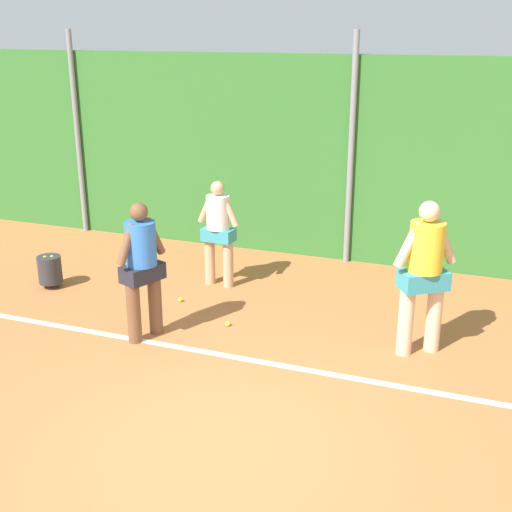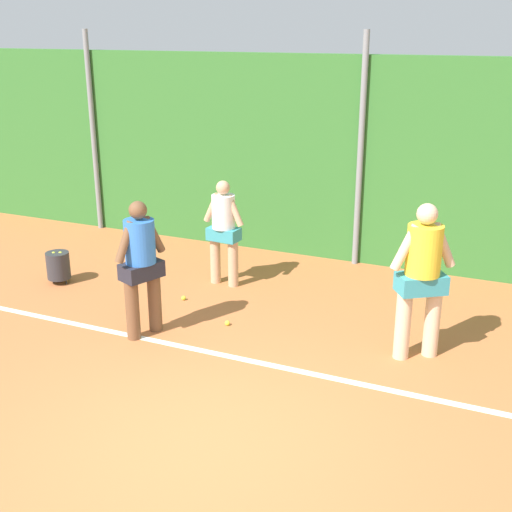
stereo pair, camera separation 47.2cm
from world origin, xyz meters
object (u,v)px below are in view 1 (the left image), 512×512
object	(u,v)px
tennis_ball_1	(180,300)
player_foreground_near	(142,264)
ball_hopper	(50,269)
tennis_ball_0	(408,292)
player_backcourt_far	(218,228)
tennis_ball_5	(228,324)
tennis_ball_4	(138,254)
tennis_ball_8	(141,251)
player_midcourt	(424,270)

from	to	relation	value
tennis_ball_1	player_foreground_near	bearing A→B (deg)	-85.28
ball_hopper	tennis_ball_0	bearing A→B (deg)	17.28
player_foreground_near	ball_hopper	size ratio (longest dim) A/B	3.49
player_backcourt_far	tennis_ball_5	distance (m)	1.76
tennis_ball_4	tennis_ball_8	bearing A→B (deg)	100.92
player_backcourt_far	tennis_ball_8	bearing A→B (deg)	-20.80
player_backcourt_far	tennis_ball_1	xyz separation A→B (m)	(-0.27, -0.82, -0.89)
player_midcourt	tennis_ball_0	size ratio (longest dim) A/B	29.10
player_midcourt	tennis_ball_0	bearing A→B (deg)	-112.82
tennis_ball_0	player_midcourt	bearing A→B (deg)	-78.61
tennis_ball_8	tennis_ball_5	bearing A→B (deg)	-40.83
tennis_ball_0	tennis_ball_8	bearing A→B (deg)	176.51
player_backcourt_far	tennis_ball_4	size ratio (longest dim) A/B	24.92
tennis_ball_5	tennis_ball_8	distance (m)	3.46
player_midcourt	tennis_ball_1	world-z (taller)	player_midcourt
player_midcourt	player_backcourt_far	bearing A→B (deg)	-54.98
ball_hopper	tennis_ball_1	xyz separation A→B (m)	(2.13, 0.17, -0.26)
player_foreground_near	player_backcourt_far	world-z (taller)	player_foreground_near
player_backcourt_far	tennis_ball_0	bearing A→B (deg)	-162.70
tennis_ball_0	tennis_ball_4	distance (m)	4.69
player_foreground_near	tennis_ball_8	distance (m)	3.54
ball_hopper	tennis_ball_0	world-z (taller)	ball_hopper
player_backcourt_far	tennis_ball_4	distance (m)	2.21
ball_hopper	tennis_ball_1	bearing A→B (deg)	4.54
player_backcourt_far	player_foreground_near	bearing A→B (deg)	89.97
tennis_ball_5	tennis_ball_0	bearing A→B (deg)	43.05
tennis_ball_1	ball_hopper	bearing A→B (deg)	-175.46
player_backcourt_far	tennis_ball_5	bearing A→B (deg)	122.33
tennis_ball_0	tennis_ball_1	size ratio (longest dim) A/B	1.00
player_midcourt	tennis_ball_4	world-z (taller)	player_midcourt
player_midcourt	tennis_ball_0	xyz separation A→B (m)	(-0.37, 1.83, -1.05)
tennis_ball_0	tennis_ball_8	world-z (taller)	same
player_backcourt_far	tennis_ball_0	size ratio (longest dim) A/B	24.92
player_backcourt_far	tennis_ball_5	xyz separation A→B (m)	(0.70, -1.35, -0.89)
player_foreground_near	tennis_ball_8	xyz separation A→B (m)	(-1.74, 2.92, -0.97)
player_foreground_near	player_backcourt_far	bearing A→B (deg)	-163.50
player_foreground_near	player_backcourt_far	distance (m)	2.02
tennis_ball_0	tennis_ball_1	distance (m)	3.40
tennis_ball_4	tennis_ball_8	distance (m)	0.18
ball_hopper	tennis_ball_4	bearing A→B (deg)	73.38
tennis_ball_8	player_backcourt_far	bearing A→B (deg)	-25.55
tennis_ball_8	tennis_ball_1	bearing A→B (deg)	-46.56
ball_hopper	tennis_ball_4	xyz separation A→B (m)	(0.52, 1.73, -0.26)
player_backcourt_far	tennis_ball_5	world-z (taller)	player_backcourt_far
tennis_ball_4	ball_hopper	bearing A→B (deg)	-106.62
ball_hopper	tennis_ball_5	world-z (taller)	ball_hopper
player_backcourt_far	tennis_ball_5	size ratio (longest dim) A/B	24.92
tennis_ball_8	tennis_ball_0	bearing A→B (deg)	-3.49
tennis_ball_1	tennis_ball_8	size ratio (longest dim) A/B	1.00
tennis_ball_1	tennis_ball_4	distance (m)	2.24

